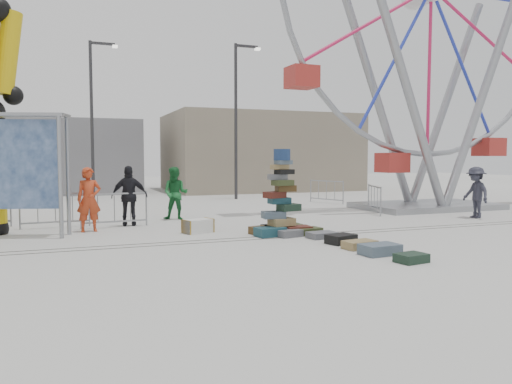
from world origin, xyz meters
name	(u,v)px	position (x,y,z in m)	size (l,w,h in m)	color
ground	(286,242)	(0.00, 0.00, 0.00)	(90.00, 90.00, 0.00)	#9E9E99
track_line_near	(276,238)	(0.00, 0.60, 0.00)	(40.00, 0.04, 0.01)	#47443F
track_line_far	(271,236)	(0.00, 1.00, 0.00)	(40.00, 0.04, 0.01)	#47443F
building_right	(259,153)	(7.00, 20.00, 2.50)	(12.00, 8.00, 5.00)	gray
building_left	(54,157)	(-6.00, 22.00, 2.20)	(10.00, 8.00, 4.40)	gray
lamp_post_right	(238,113)	(3.09, 13.00, 4.48)	(1.41, 0.25, 8.00)	#2D2D30
lamp_post_left	(94,112)	(-3.91, 15.00, 4.48)	(1.41, 0.25, 8.00)	#2D2D30
suitcase_tower	(281,211)	(0.39, 1.21, 0.67)	(1.70, 1.50, 2.41)	#1B4553
ferris_wheel	(431,17)	(9.07, 5.57, 8.00)	(14.00, 3.53, 16.24)	gray
steamer_trunk	(198,226)	(-1.73, 2.33, 0.19)	(0.83, 0.48, 0.39)	silver
row_case_0	(308,231)	(1.09, 0.89, 0.10)	(0.77, 0.47, 0.20)	#384221
row_case_1	(322,235)	(1.17, 0.21, 0.08)	(0.75, 0.52, 0.17)	slate
row_case_2	(341,239)	(1.21, -0.73, 0.12)	(0.72, 0.51, 0.24)	black
row_case_3	(360,245)	(1.27, -1.50, 0.10)	(0.79, 0.47, 0.20)	#987E4D
row_case_4	(380,249)	(1.28, -2.30, 0.12)	(0.87, 0.56, 0.24)	#4D5F6E
row_case_5	(411,258)	(1.41, -3.23, 0.09)	(0.63, 0.46, 0.19)	#1B3124
barricade_dummy_b	(55,210)	(-5.60, 4.90, 0.55)	(2.00, 0.10, 1.10)	gray
barricade_dummy_c	(114,210)	(-3.88, 4.35, 0.55)	(2.00, 0.10, 1.10)	gray
barricade_wheel_front	(374,199)	(5.90, 4.75, 0.55)	(2.00, 0.10, 1.10)	gray
barricade_wheel_back	(326,191)	(6.32, 9.33, 0.55)	(2.00, 0.10, 1.10)	gray
pedestrian_red	(89,200)	(-4.66, 3.67, 0.95)	(0.69, 0.45, 1.89)	#B73A1A
pedestrian_green	(176,193)	(-1.72, 5.54, 0.92)	(0.90, 0.70, 1.85)	#19642C
pedestrian_black	(129,196)	(-3.40, 4.52, 0.96)	(1.12, 0.47, 1.91)	black
pedestrian_grey	(476,192)	(8.47, 2.23, 0.92)	(1.19, 0.68, 1.84)	#252631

